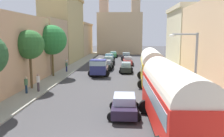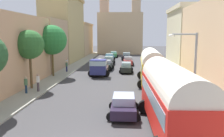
# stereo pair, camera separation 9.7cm
# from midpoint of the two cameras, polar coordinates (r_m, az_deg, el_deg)

# --- Properties ---
(ground_plane) EXTENTS (154.00, 154.00, 0.00)m
(ground_plane) POSITION_cam_midpoint_polar(r_m,az_deg,el_deg) (37.17, 0.58, -0.27)
(ground_plane) COLOR #39383A
(sidewalk_left) EXTENTS (2.50, 70.00, 0.14)m
(sidewalk_left) POSITION_cam_midpoint_polar(r_m,az_deg,el_deg) (38.20, -10.35, -0.06)
(sidewalk_left) COLOR #9C9E8D
(sidewalk_left) RESTS_ON ground
(sidewalk_right) EXTENTS (2.50, 70.00, 0.14)m
(sidewalk_right) POSITION_cam_midpoint_polar(r_m,az_deg,el_deg) (37.51, 11.71, -0.26)
(sidewalk_right) COLOR #AAAC97
(sidewalk_right) RESTS_ON ground
(building_left_1) EXTENTS (5.74, 13.32, 7.74)m
(building_left_1) POSITION_cam_midpoint_polar(r_m,az_deg,el_deg) (27.31, -25.53, 3.90)
(building_left_1) COLOR tan
(building_left_1) RESTS_ON ground
(building_left_2) EXTENTS (4.01, 9.40, 8.01)m
(building_left_2) POSITION_cam_midpoint_polar(r_m,az_deg,el_deg) (37.81, -15.68, 5.67)
(building_left_2) COLOR tan
(building_left_2) RESTS_ON ground
(building_left_3) EXTENTS (6.23, 15.00, 13.56)m
(building_left_3) POSITION_cam_midpoint_polar(r_m,az_deg,el_deg) (50.05, -11.99, 9.62)
(building_left_3) COLOR tan
(building_left_3) RESTS_ON ground
(building_left_4) EXTENTS (5.16, 14.36, 8.69)m
(building_left_4) POSITION_cam_midpoint_polar(r_m,az_deg,el_deg) (64.67, -7.94, 7.27)
(building_left_4) COLOR tan
(building_left_4) RESTS_ON ground
(building_right_2) EXTENTS (4.97, 10.11, 9.54)m
(building_right_2) POSITION_cam_midpoint_polar(r_m,az_deg,el_deg) (35.05, 18.33, 6.65)
(building_right_2) COLOR beige
(building_right_2) RESTS_ON ground
(distant_church) EXTENTS (12.76, 7.07, 19.60)m
(distant_church) POSITION_cam_midpoint_polar(r_m,az_deg,el_deg) (67.85, 1.91, 9.33)
(distant_church) COLOR tan
(distant_church) RESTS_ON ground
(parked_bus_0) EXTENTS (3.39, 9.63, 3.99)m
(parked_bus_0) POSITION_cam_midpoint_polar(r_m,az_deg,el_deg) (13.73, 14.34, -6.29)
(parked_bus_0) COLOR red
(parked_bus_0) RESTS_ON ground
(parked_bus_1) EXTENTS (3.51, 8.95, 3.95)m
(parked_bus_1) POSITION_cam_midpoint_polar(r_m,az_deg,el_deg) (26.62, 9.76, 0.85)
(parked_bus_1) COLOR yellow
(parked_bus_1) RESTS_ON ground
(cargo_truck_0) EXTENTS (2.93, 7.46, 2.37)m
(cargo_truck_0) POSITION_cam_midpoint_polar(r_m,az_deg,el_deg) (32.05, -3.14, 0.52)
(cargo_truck_0) COLOR navy
(cargo_truck_0) RESTS_ON ground
(car_0) EXTENTS (2.31, 4.11, 1.57)m
(car_0) POSITION_cam_midpoint_polar(r_m,az_deg,el_deg) (36.76, -1.42, 0.87)
(car_0) COLOR #1F2725
(car_0) RESTS_ON ground
(car_1) EXTENTS (2.26, 4.18, 1.53)m
(car_1) POSITION_cam_midpoint_polar(r_m,az_deg,el_deg) (43.24, -0.84, 2.00)
(car_1) COLOR black
(car_1) RESTS_ON ground
(car_2) EXTENTS (2.40, 4.03, 1.52)m
(car_2) POSITION_cam_midpoint_polar(r_m,az_deg,el_deg) (50.05, -0.74, 2.87)
(car_2) COLOR #408CC0
(car_2) RESTS_ON ground
(car_3) EXTENTS (2.22, 4.09, 1.48)m
(car_3) POSITION_cam_midpoint_polar(r_m,az_deg,el_deg) (57.00, 0.31, 3.55)
(car_3) COLOR #438B50
(car_3) RESTS_ON ground
(car_4) EXTENTS (2.27, 3.83, 1.46)m
(car_4) POSITION_cam_midpoint_polar(r_m,az_deg,el_deg) (16.33, 2.91, -9.07)
(car_4) COLOR #241B2F
(car_4) RESTS_ON ground
(car_5) EXTENTS (2.15, 4.40, 1.50)m
(car_5) POSITION_cam_midpoint_polar(r_m,az_deg,el_deg) (34.51, 3.47, 0.31)
(car_5) COLOR black
(car_5) RESTS_ON ground
(car_6) EXTENTS (2.22, 3.86, 1.57)m
(car_6) POSITION_cam_midpoint_polar(r_m,az_deg,el_deg) (42.52, 3.86, 1.88)
(car_6) COLOR #AA3330
(car_6) RESTS_ON ground
(car_7) EXTENTS (2.39, 4.33, 1.70)m
(car_7) POSITION_cam_midpoint_polar(r_m,az_deg,el_deg) (50.88, 3.49, 3.04)
(car_7) COLOR black
(car_7) RESTS_ON ground
(pedestrian_0) EXTENTS (0.49, 0.49, 1.80)m
(pedestrian_0) POSITION_cam_midpoint_polar(r_m,az_deg,el_deg) (38.14, -11.36, 1.34)
(pedestrian_0) COLOR #746857
(pedestrian_0) RESTS_ON ground
(pedestrian_1) EXTENTS (0.43, 0.43, 1.73)m
(pedestrian_1) POSITION_cam_midpoint_polar(r_m,az_deg,el_deg) (23.10, -20.70, -3.70)
(pedestrian_1) COLOR #1A324C
(pedestrian_1) RESTS_ON ground
(pedestrian_2) EXTENTS (0.45, 0.45, 1.71)m
(pedestrian_2) POSITION_cam_midpoint_polar(r_m,az_deg,el_deg) (34.85, -11.32, 0.61)
(pedestrian_2) COLOR #191D50
(pedestrian_2) RESTS_ON ground
(pedestrian_3) EXTENTS (0.47, 0.47, 1.86)m
(pedestrian_3) POSITION_cam_midpoint_polar(r_m,az_deg,el_deg) (23.44, -18.01, -3.24)
(pedestrian_3) COLOR #453C44
(pedestrian_3) RESTS_ON ground
(streetlamp_near) EXTENTS (1.95, 0.28, 5.77)m
(streetlamp_near) POSITION_cam_midpoint_polar(r_m,az_deg,el_deg) (16.32, 18.97, 0.51)
(streetlamp_near) COLOR gray
(streetlamp_near) RESTS_ON ground
(roadside_tree_1) EXTENTS (2.93, 2.93, 6.11)m
(roadside_tree_1) POSITION_cam_midpoint_polar(r_m,az_deg,el_deg) (24.63, -19.92, 5.57)
(roadside_tree_1) COLOR brown
(roadside_tree_1) RESTS_ON ground
(roadside_tree_2) EXTENTS (3.88, 3.88, 6.89)m
(roadside_tree_2) POSITION_cam_midpoint_polar(r_m,az_deg,el_deg) (31.25, -14.81, 6.88)
(roadside_tree_2) COLOR brown
(roadside_tree_2) RESTS_ON ground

